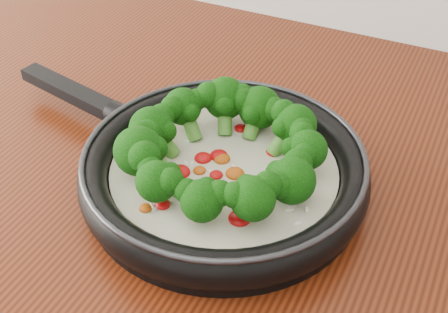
% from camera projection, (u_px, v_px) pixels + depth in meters
% --- Properties ---
extents(skillet, '(0.53, 0.38, 0.09)m').
position_uv_depth(skillet, '(221.00, 165.00, 0.67)').
color(skillet, black).
rests_on(skillet, counter).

